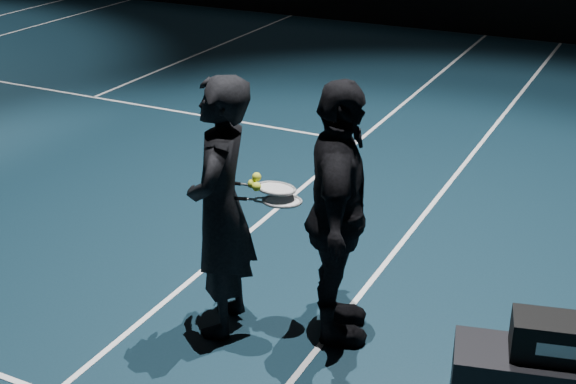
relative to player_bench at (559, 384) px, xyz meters
name	(u,v)px	position (x,y,z in m)	size (l,w,h in m)	color
floor	(290,16)	(-7.17, 10.52, -0.21)	(36.00, 36.00, 0.00)	black
court_lines	(290,16)	(-7.17, 10.52, -0.20)	(10.98, 23.78, 0.01)	white
player_bench	(559,384)	(0.00, 0.00, 0.00)	(1.37, 0.46, 0.41)	black
racket_bag	(567,339)	(0.00, 0.00, 0.34)	(0.69, 0.29, 0.27)	black
bag_signature	(563,352)	(0.00, -0.15, 0.34)	(0.32, 0.00, 0.09)	white
player_a	(221,208)	(-2.46, -0.11, 0.79)	(0.72, 0.48, 1.99)	black
player_b	(338,215)	(-1.66, 0.16, 0.79)	(1.16, 0.48, 1.99)	black
racket_lower	(282,201)	(-2.04, 0.04, 0.87)	(0.68, 0.22, 0.03)	black
racket_upper	(276,188)	(-2.10, 0.06, 0.95)	(0.68, 0.22, 0.03)	black
tennis_balls	(255,183)	(-2.22, -0.02, 1.00)	(0.12, 0.10, 0.12)	gold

